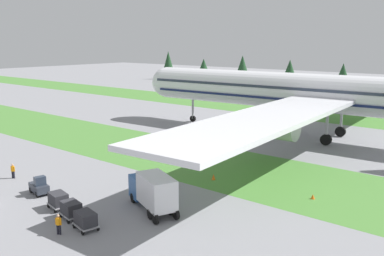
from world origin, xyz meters
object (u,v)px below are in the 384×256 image
Objects in this scene: airliner at (324,93)px; taxiway_marker_1 at (214,177)px; ground_crew_marshaller at (59,224)px; baggage_tug at (39,187)px; ground_crew_loader at (13,170)px; cargo_dolly_lead at (58,199)px; catering_truck at (153,190)px; taxiway_marker_0 at (313,197)px; cargo_dolly_second at (71,209)px; cargo_dolly_third at (86,219)px.

taxiway_marker_1 is (-1.53, -27.54, -7.10)m from airliner.
airliner is 49.23× the size of ground_crew_marshaller.
baggage_tug is at bearing -127.09° from taxiway_marker_1.
cargo_dolly_lead is at bearing -29.44° from ground_crew_loader.
cargo_dolly_lead is at bearing 150.22° from catering_truck.
taxiway_marker_1 is (11.37, 15.04, -0.48)m from baggage_tug.
catering_truck reaches higher than taxiway_marker_0.
ground_crew_marshaller is 19.27m from taxiway_marker_1.
baggage_tug reaches higher than ground_crew_loader.
airliner is 47.28m from ground_crew_marshaller.
airliner reaches higher than taxiway_marker_1.
ground_crew_marshaller is 24.42m from taxiway_marker_0.
cargo_dolly_second is at bearing -102.24° from taxiway_marker_1.
baggage_tug reaches higher than cargo_dolly_lead.
taxiway_marker_0 is at bearing -21.18° from cargo_dolly_third.
airliner is 45.29m from cargo_dolly_third.
cargo_dolly_second is 17.03m from taxiway_marker_1.
ground_crew_marshaller is (1.89, -2.55, 0.03)m from cargo_dolly_second.
taxiway_marker_0 is 11.37m from taxiway_marker_1.
cargo_dolly_third is (2.84, -0.58, 0.00)m from cargo_dolly_second.
airliner reaches higher than cargo_dolly_third.
ground_crew_marshaller reaches higher than taxiway_marker_0.
cargo_dolly_lead is at bearing 90.00° from cargo_dolly_second.
taxiway_marker_0 is at bearing -162.52° from airliner.
ground_crew_marshaller is (4.73, -3.13, 0.03)m from cargo_dolly_lead.
ground_crew_loader is at bearing -142.46° from taxiway_marker_1.
ground_crew_loader is (-14.76, 2.52, 0.03)m from cargo_dolly_second.
ground_crew_loader reaches higher than taxiway_marker_1.
catering_truck is 4.19× the size of ground_crew_loader.
cargo_dolly_second and cargo_dolly_third have the same top height.
baggage_tug is 1.14× the size of cargo_dolly_lead.
cargo_dolly_lead is 1.41× the size of ground_crew_marshaller.
cargo_dolly_lead is at bearing 90.00° from cargo_dolly_third.
airliner is at bearing 1.24° from cargo_dolly_lead.
ground_crew_loader is at bearing 91.93° from cargo_dolly_second.
taxiway_marker_0 is (13.00, 20.66, -0.71)m from ground_crew_marshaller.
airliner reaches higher than cargo_dolly_second.
cargo_dolly_third is at bearing 174.03° from airliner.
baggage_tug reaches higher than cargo_dolly_third.
cargo_dolly_second is (-5.14, -44.17, -6.52)m from airliner.
baggage_tug reaches higher than taxiway_marker_0.
airliner is 46.62m from ground_crew_loader.
cargo_dolly_second reaches higher than taxiway_marker_0.
cargo_dolly_second is at bearing 90.00° from cargo_dolly_third.
cargo_dolly_lead reaches higher than taxiway_marker_0.
ground_crew_loader is at bearing 91.62° from cargo_dolly_third.
cargo_dolly_third is at bearing 38.46° from ground_crew_marshaller.
cargo_dolly_second is 1.41× the size of ground_crew_loader.
cargo_dolly_third reaches higher than taxiway_marker_1.
catering_truck is (12.11, 4.37, 1.14)m from baggage_tug.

